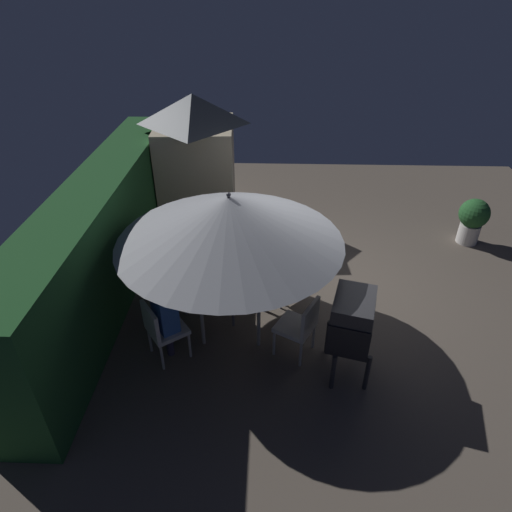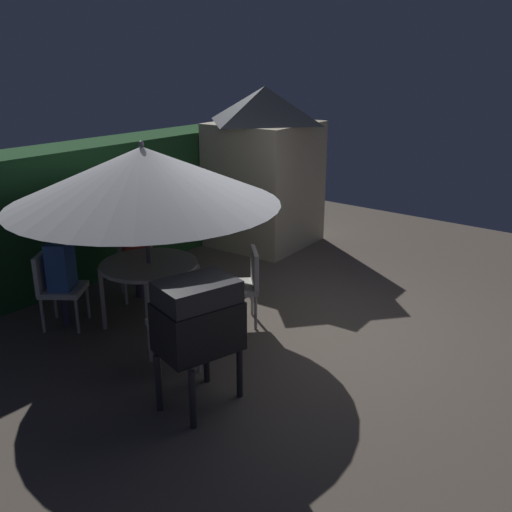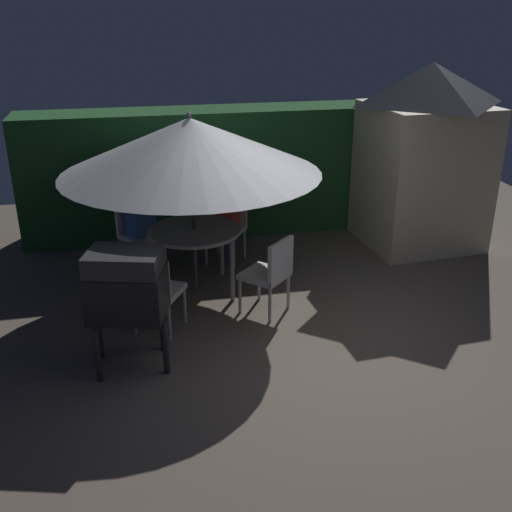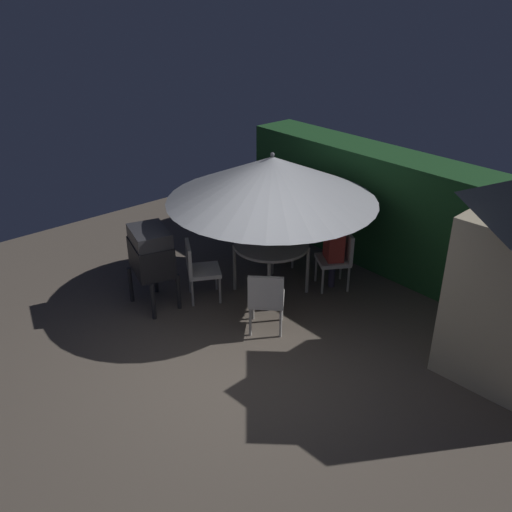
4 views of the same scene
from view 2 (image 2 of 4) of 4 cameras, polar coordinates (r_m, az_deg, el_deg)
The scene contains 12 objects.
ground_plane at distance 6.86m, azimuth 4.57°, elevation -7.15°, with size 11.00×11.00×0.00m, color brown.
hedge_backdrop at distance 8.85m, azimuth -14.44°, elevation 4.80°, with size 6.56×0.83×1.86m.
garden_shed at distance 9.60m, azimuth 0.81°, elevation 8.76°, with size 1.71×1.63×2.55m.
patio_table at distance 6.74m, azimuth -10.38°, elevation -1.25°, with size 1.11×1.11×0.79m.
patio_umbrella at distance 6.45m, azimuth -10.94°, elevation 7.68°, with size 2.98×2.98×2.16m.
bbq_grill at distance 5.14m, azimuth -5.70°, elevation -6.12°, with size 0.81×0.67×1.20m.
chair_near_shed at distance 7.78m, azimuth -11.58°, elevation -0.09°, with size 0.64×0.64×0.90m.
chair_far_side at distance 7.12m, azimuth -18.96°, elevation -2.59°, with size 0.65×0.65×0.90m.
chair_toward_hedge at distance 5.84m, azimuth -7.95°, elevation -6.55°, with size 0.63×0.63×0.90m.
chair_toward_house at distance 6.81m, azimuth -1.17°, elevation -2.50°, with size 0.65×0.65×0.90m.
person_in_red at distance 7.61m, azimuth -11.62°, elevation 1.57°, with size 0.42×0.38×1.26m.
person_in_blue at distance 7.00m, azimuth -18.54°, elevation -0.62°, with size 0.42×0.40×1.26m.
Camera 2 is at (-5.13, -3.39, 3.04)m, focal length 41.02 mm.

